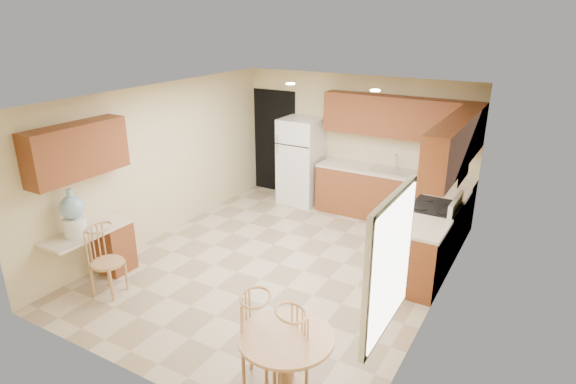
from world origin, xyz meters
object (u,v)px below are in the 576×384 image
Objects in this scene: dining_table at (286,356)px; water_crock at (73,215)px; chair_table_a at (256,337)px; stove at (432,234)px; chair_table_b at (281,352)px; chair_desk at (100,257)px; refrigerator at (301,161)px.

dining_table is 3.47m from water_crock.
dining_table is at bearing 80.45° from chair_table_a.
stove reaches higher than chair_table_b.
chair_desk is 0.66m from water_crock.
water_crock is at bearing 25.38° from chair_table_b.
water_crock reaches higher than chair_table_b.
stove is 3.42m from dining_table.
chair_table_a is 3.16m from water_crock.
water_crock reaches higher than stove.
chair_table_a is 1.52× the size of water_crock.
chair_table_b reaches higher than dining_table.
chair_desk reaches higher than chair_table_b.
chair_table_a is at bearing -66.24° from refrigerator.
refrigerator is 5.25m from chair_table_b.
chair_desk is at bearing -97.96° from refrigerator.
chair_table_a is 1.03× the size of chair_desk.
stove is 1.69× the size of water_crock.
stove is 4.64m from chair_desk.
chair_desk is at bearing 173.98° from dining_table.
chair_table_b is (-0.00, -0.09, 0.11)m from dining_table.
chair_table_b is at bearing -98.61° from stove.
refrigerator reaches higher than chair_desk.
chair_table_a is 1.07× the size of chair_table_b.
refrigerator is 1.76× the size of chair_desk.
water_crock is (-3.92, -3.04, 0.59)m from stove.
water_crock is at bearing -103.83° from refrigerator.
chair_table_a reaches higher than chair_table_b.
dining_table is (-0.52, -3.38, -0.02)m from stove.
water_crock is at bearing -118.08° from chair_table_a.
dining_table is 0.97× the size of chair_desk.
chair_table_a is at bearing -103.48° from stove.
chair_table_b is 1.43× the size of water_crock.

